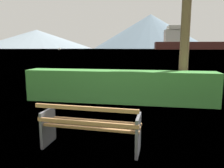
% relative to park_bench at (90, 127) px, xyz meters
% --- Properties ---
extents(ground_plane, '(1400.00, 1400.00, 0.00)m').
position_rel_park_bench_xyz_m(ground_plane, '(0.00, 0.06, -0.43)').
color(ground_plane, '#4C6B33').
extents(water_surface, '(620.00, 620.00, 0.00)m').
position_rel_park_bench_xyz_m(water_surface, '(0.00, 308.63, -0.43)').
color(water_surface, '#7A99A8').
rests_on(water_surface, ground_plane).
extents(park_bench, '(1.81, 0.66, 0.87)m').
position_rel_park_bench_xyz_m(park_bench, '(0.00, 0.00, 0.00)').
color(park_bench, olive).
rests_on(park_bench, ground_plane).
extents(hedge_row, '(6.30, 0.76, 1.07)m').
position_rel_park_bench_xyz_m(hedge_row, '(0.00, 3.54, 0.11)').
color(hedge_row, '#387A33').
rests_on(hedge_row, ground_plane).
extents(cargo_ship_large, '(114.80, 25.81, 26.16)m').
position_rel_park_bench_xyz_m(cargo_ship_large, '(54.51, 256.92, 6.89)').
color(cargo_ship_large, '#471E19').
rests_on(cargo_ship_large, water_surface).
extents(fishing_boat_near, '(4.57, 5.22, 1.97)m').
position_rel_park_bench_xyz_m(fishing_boat_near, '(-92.80, 213.95, 0.26)').
color(fishing_boat_near, silver).
rests_on(fishing_boat_near, water_surface).
extents(distant_hills, '(935.83, 341.56, 87.50)m').
position_rel_park_bench_xyz_m(distant_hills, '(3.79, 578.21, 32.07)').
color(distant_hills, gray).
rests_on(distant_hills, ground_plane).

